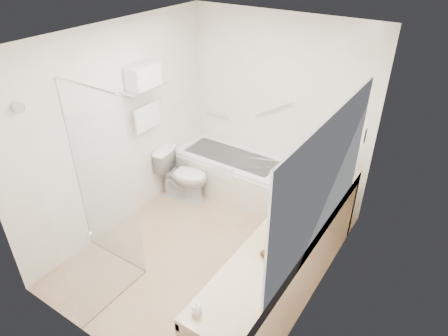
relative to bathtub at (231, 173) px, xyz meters
The scene contains 25 objects.
floor 1.36m from the bathtub, 68.05° to the right, with size 3.20×3.20×0.00m, color tan.
ceiling 2.59m from the bathtub, 68.05° to the right, with size 2.60×3.20×0.10m, color white.
wall_back 1.15m from the bathtub, 35.84° to the left, with size 2.60×0.10×2.50m, color white.
wall_front 3.04m from the bathtub, 80.02° to the right, with size 2.60×0.10×2.50m, color white.
wall_left 1.77m from the bathtub, 122.86° to the right, with size 0.10×3.20×2.50m, color white.
wall_right 2.39m from the bathtub, 34.55° to the right, with size 0.10×3.20×2.50m, color white.
bathtub is the anchor object (origin of this frame).
grab_bar_short 0.87m from the bathtub, 144.55° to the left, with size 0.03×0.03×0.40m, color silver.
grab_bar_long 1.12m from the bathtub, 35.51° to the left, with size 0.03×0.03×0.60m, color silver.
shower_enclosure 2.31m from the bathtub, 93.47° to the right, with size 0.96×0.91×2.11m.
towel_shelf 1.85m from the bathtub, 127.02° to the right, with size 0.24×0.55×0.81m.
vanity_counter 2.09m from the bathtub, 42.35° to the right, with size 0.55×2.70×0.95m.
sink 1.92m from the bathtub, 32.47° to the right, with size 0.40×0.52×0.14m, color white.
faucet 2.07m from the bathtub, 30.20° to the right, with size 0.03×0.03×0.14m, color silver.
mirror 2.60m from the bathtub, 37.82° to the right, with size 0.02×2.00×1.20m, color silver.
hairdryer_unit 2.12m from the bathtub, ahead, with size 0.08×0.10×0.18m, color silver.
toilet 0.71m from the bathtub, 129.87° to the right, with size 0.41×0.73×0.71m, color white.
amenity_basket 2.43m from the bathtub, 49.05° to the right, with size 0.15×0.10×0.05m, color #442D18.
soap_bottle_a 2.99m from the bathtub, 62.51° to the right, with size 0.06×0.13×0.06m, color silver.
soap_bottle_b 2.35m from the bathtub, 47.17° to the right, with size 0.08×0.11×0.08m, color silver.
water_bottle_left 1.61m from the bathtub, ahead, with size 0.07×0.07×0.22m.
water_bottle_mid 1.67m from the bathtub, 18.90° to the right, with size 0.07×0.07×0.21m.
water_bottle_right 1.54m from the bathtub, ahead, with size 0.06×0.06×0.18m.
drinking_glass_near 1.96m from the bathtub, 37.17° to the right, with size 0.06×0.06×0.08m, color silver.
drinking_glass_far 1.82m from the bathtub, 35.69° to the right, with size 0.07×0.07×0.09m, color silver.
Camera 1 is at (2.13, -2.91, 3.35)m, focal length 32.00 mm.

